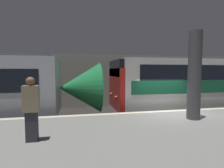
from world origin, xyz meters
TOP-DOWN VIEW (x-y plane):
  - ground_plane at (0.00, 0.00)m, footprint 120.00×120.00m
  - platform at (0.00, -2.36)m, footprint 40.00×4.72m
  - station_rear_barrier at (0.00, 6.87)m, footprint 50.00×0.15m
  - support_pillar_near at (0.13, -1.49)m, footprint 0.48×0.48m
  - person_waiting at (-5.30, -2.53)m, footprint 0.38×0.24m

SIDE VIEW (x-z plane):
  - ground_plane at x=0.00m, z-range 0.00..0.00m
  - platform at x=0.00m, z-range 0.00..1.11m
  - person_waiting at x=-5.30m, z-range 1.15..2.80m
  - station_rear_barrier at x=0.00m, z-range 0.00..4.26m
  - support_pillar_near at x=0.13m, z-range 1.10..4.37m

